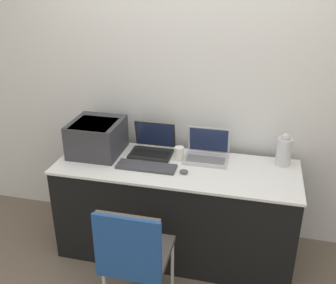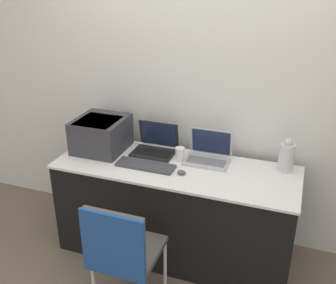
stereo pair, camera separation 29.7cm
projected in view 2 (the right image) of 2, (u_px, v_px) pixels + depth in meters
name	position (u px, v px, depth m)	size (l,w,h in m)	color
ground_plane	(161.00, 275.00, 3.06)	(14.00, 14.00, 0.00)	#6B5B4C
wall_back	(193.00, 87.00, 3.16)	(8.00, 0.05, 2.60)	silver
table	(175.00, 210.00, 3.17)	(1.86, 0.66, 0.80)	black
printer	(101.00, 133.00, 3.22)	(0.39, 0.42, 0.27)	#333338
laptop_left	(155.00, 146.00, 3.22)	(0.34, 0.27, 0.24)	black
laptop_right	(208.00, 154.00, 3.07)	(0.34, 0.26, 0.24)	#B7B7BC
external_keyboard	(145.00, 166.00, 2.99)	(0.45, 0.15, 0.02)	#3D3D42
coffee_cup	(180.00, 154.00, 3.08)	(0.08, 0.08, 0.11)	white
mouse	(181.00, 172.00, 2.88)	(0.06, 0.05, 0.03)	#4C4C51
metal_pitcher	(286.00, 156.00, 2.90)	(0.11, 0.11, 0.26)	silver
chair	(121.00, 249.00, 2.51)	(0.42, 0.45, 0.88)	#4C4742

